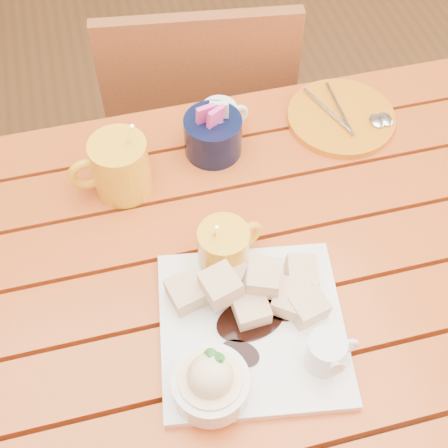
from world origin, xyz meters
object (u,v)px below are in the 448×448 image
object	(u,v)px
table	(224,309)
orange_saucer	(342,117)
coffee_mug_left	(119,167)
chair_far	(199,122)
dessert_plate	(246,336)
coffee_mug_right	(225,248)

from	to	relation	value
table	orange_saucer	size ratio (longest dim) A/B	5.91
orange_saucer	coffee_mug_left	bearing A→B (deg)	-171.63
orange_saucer	chair_far	world-z (taller)	chair_far
coffee_mug_left	orange_saucer	size ratio (longest dim) A/B	0.80
table	chair_far	size ratio (longest dim) A/B	1.38
dessert_plate	chair_far	bearing A→B (deg)	83.30
coffee_mug_left	chair_far	bearing A→B (deg)	59.00
table	chair_far	xyz separation A→B (m)	(0.09, 0.60, -0.15)
coffee_mug_right	chair_far	size ratio (longest dim) A/B	0.15
coffee_mug_left	coffee_mug_right	bearing A→B (deg)	-57.50
table	coffee_mug_right	bearing A→B (deg)	73.89
coffee_mug_right	chair_far	world-z (taller)	coffee_mug_right
table	dessert_plate	bearing A→B (deg)	-89.37
table	coffee_mug_left	size ratio (longest dim) A/B	7.43
orange_saucer	chair_far	size ratio (longest dim) A/B	0.23
coffee_mug_left	orange_saucer	bearing A→B (deg)	6.49
dessert_plate	chair_far	distance (m)	0.78
coffee_mug_left	chair_far	xyz separation A→B (m)	(0.21, 0.38, -0.32)
coffee_mug_right	orange_saucer	distance (m)	0.39
orange_saucer	dessert_plate	bearing A→B (deg)	-126.67
table	orange_saucer	distance (m)	0.43
coffee_mug_right	orange_saucer	xyz separation A→B (m)	(0.29, 0.26, -0.04)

